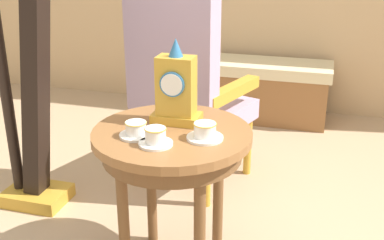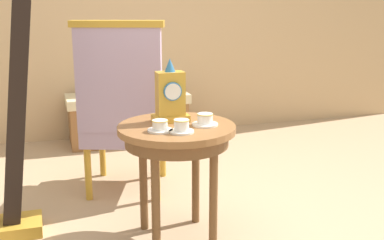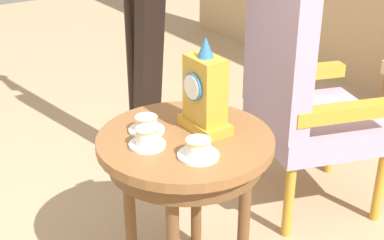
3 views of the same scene
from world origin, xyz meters
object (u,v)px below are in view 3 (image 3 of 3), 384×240
teacup_left (146,125)px  armchair (299,88)px  side_table (185,158)px  harp (144,29)px  mantel_clock (205,94)px  teacup_center (198,149)px  teacup_right (147,138)px

teacup_left → armchair: armchair is taller
teacup_left → armchair: (-0.05, 0.79, -0.06)m
side_table → teacup_left: 0.18m
teacup_left → armchair: size_ratio=0.11×
side_table → harp: bearing=159.3°
mantel_clock → teacup_center: bearing=-41.0°
side_table → mantel_clock: size_ratio=1.88×
teacup_left → armchair: bearing=93.9°
teacup_left → teacup_right: (0.09, -0.05, 0.00)m
mantel_clock → armchair: bearing=104.0°
teacup_right → mantel_clock: bearing=88.8°
teacup_right → teacup_center: 0.18m
teacup_left → teacup_right: 0.11m
teacup_center → mantel_clock: (-0.15, 0.13, 0.11)m
armchair → harp: size_ratio=0.61×
side_table → armchair: (-0.16, 0.70, 0.05)m
mantel_clock → armchair: armchair is taller
harp → side_table: bearing=-20.7°
teacup_left → teacup_center: 0.25m
side_table → harp: harp is taller
teacup_left → teacup_right: teacup_right is taller
armchair → mantel_clock: bearing=-76.0°
harp → mantel_clock: bearing=-15.5°
side_table → teacup_left: (-0.11, -0.09, 0.11)m
side_table → teacup_right: bearing=-95.7°
side_table → teacup_left: size_ratio=5.02×
side_table → harp: size_ratio=0.34×
teacup_right → harp: bearing=150.8°
teacup_left → mantel_clock: size_ratio=0.37×
side_table → harp: (-0.83, 0.31, 0.21)m
teacup_right → armchair: armchair is taller
teacup_left → teacup_center: bearing=10.6°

